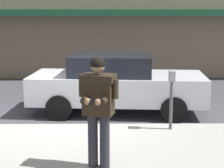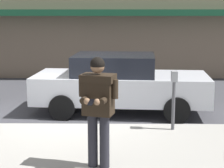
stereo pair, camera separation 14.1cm
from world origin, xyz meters
name	(u,v)px [view 1 (the left image)]	position (x,y,z in m)	size (l,w,h in m)	color
ground_plane	(59,127)	(0.00, 0.00, 0.00)	(80.00, 80.00, 0.00)	#3D3D42
curb_paint_line	(102,126)	(1.00, 0.05, 0.00)	(28.00, 0.12, 0.01)	silver
parked_sedan_mid	(116,83)	(1.35, 1.33, 0.79)	(4.62, 2.19, 1.54)	silver
man_texting_on_phone	(98,101)	(0.98, -2.59, 1.25)	(0.63, 0.64, 1.81)	#23232B
parking_meter	(172,91)	(2.48, -0.60, 0.97)	(0.12, 0.18, 1.27)	#4C4C51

